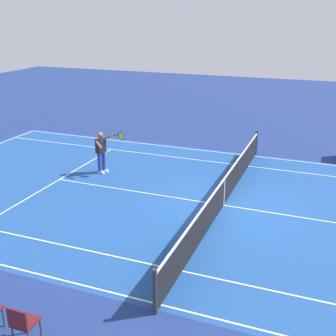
{
  "coord_description": "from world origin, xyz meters",
  "views": [
    {
      "loc": [
        -2.96,
        12.66,
        5.99
      ],
      "look_at": [
        2.11,
        -0.39,
        0.9
      ],
      "focal_mm": 45.86,
      "sensor_mm": 36.0,
      "label": 1
    }
  ],
  "objects_px": {
    "tennis_player_near": "(102,150)",
    "spectator_chair_0": "(22,322)",
    "tennis_ball": "(230,166)",
    "tennis_net": "(224,192)"
  },
  "relations": [
    {
      "from": "tennis_player_near",
      "to": "spectator_chair_0",
      "type": "relative_size",
      "value": 1.93
    },
    {
      "from": "tennis_ball",
      "to": "spectator_chair_0",
      "type": "xyz_separation_m",
      "value": [
        1.31,
        11.3,
        0.49
      ]
    },
    {
      "from": "tennis_ball",
      "to": "spectator_chair_0",
      "type": "bearing_deg",
      "value": 83.4
    },
    {
      "from": "tennis_net",
      "to": "tennis_ball",
      "type": "xyz_separation_m",
      "value": [
        0.66,
        -3.77,
        -0.46
      ]
    },
    {
      "from": "spectator_chair_0",
      "to": "tennis_ball",
      "type": "bearing_deg",
      "value": -96.6
    },
    {
      "from": "tennis_net",
      "to": "spectator_chair_0",
      "type": "bearing_deg",
      "value": 75.34
    },
    {
      "from": "tennis_net",
      "to": "tennis_ball",
      "type": "relative_size",
      "value": 177.27
    },
    {
      "from": "tennis_player_near",
      "to": "spectator_chair_0",
      "type": "bearing_deg",
      "value": 110.34
    },
    {
      "from": "tennis_net",
      "to": "tennis_player_near",
      "type": "height_order",
      "value": "tennis_player_near"
    },
    {
      "from": "tennis_player_near",
      "to": "spectator_chair_0",
      "type": "distance_m",
      "value": 9.42
    }
  ]
}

